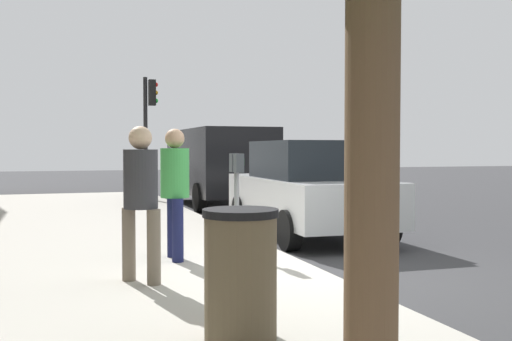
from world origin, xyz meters
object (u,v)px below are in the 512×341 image
at_px(pedestrian_bystander, 141,191).
at_px(parked_sedan_near, 308,188).
at_px(traffic_signal, 149,117).
at_px(trash_bin, 241,274).
at_px(parked_van_far, 218,162).
at_px(parking_meter, 237,182).
at_px(pedestrian_at_meter, 175,183).

xyz_separation_m(pedestrian_bystander, parked_sedan_near, (3.54, -3.54, -0.26)).
xyz_separation_m(traffic_signal, trash_bin, (-13.42, 1.30, -1.92)).
xyz_separation_m(parked_van_far, traffic_signal, (1.24, 1.78, 1.32)).
relative_size(parking_meter, trash_bin, 1.40).
bearing_deg(parking_meter, pedestrian_bystander, 131.26).
distance_m(pedestrian_at_meter, pedestrian_bystander, 1.39).
distance_m(parked_sedan_near, trash_bin, 6.53).
bearing_deg(parked_van_far, trash_bin, 165.81).
relative_size(parking_meter, traffic_signal, 0.39).
relative_size(parked_sedan_near, parked_van_far, 0.85).
bearing_deg(traffic_signal, parked_van_far, -124.88).
xyz_separation_m(parking_meter, trash_bin, (-3.53, 1.03, -0.51)).
xyz_separation_m(parked_van_far, trash_bin, (-12.18, 3.08, -0.60)).
height_order(parking_meter, pedestrian_bystander, pedestrian_bystander).
bearing_deg(pedestrian_at_meter, traffic_signal, 84.16).
height_order(parking_meter, pedestrian_at_meter, pedestrian_at_meter).
bearing_deg(traffic_signal, parking_meter, 178.47).
distance_m(pedestrian_bystander, parked_van_far, 10.57).
distance_m(parked_van_far, trash_bin, 12.58).
relative_size(parking_meter, parked_van_far, 0.27).
distance_m(parking_meter, pedestrian_bystander, 1.99).
bearing_deg(trash_bin, parking_meter, -16.32).
relative_size(pedestrian_bystander, parked_sedan_near, 0.39).
bearing_deg(traffic_signal, trash_bin, 174.48).
bearing_deg(pedestrian_at_meter, parked_sedan_near, 38.84).
bearing_deg(parked_sedan_near, parking_meter, 137.44).
height_order(traffic_signal, trash_bin, traffic_signal).
height_order(parked_sedan_near, trash_bin, parked_sedan_near).
bearing_deg(parked_sedan_near, pedestrian_bystander, 134.99).
bearing_deg(pedestrian_bystander, parking_meter, 2.88).
bearing_deg(trash_bin, parked_sedan_near, -28.15).
bearing_deg(pedestrian_bystander, traffic_signal, 42.71).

